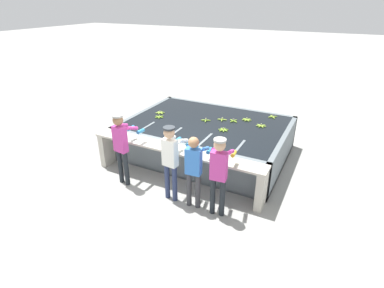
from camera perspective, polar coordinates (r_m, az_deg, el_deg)
ground_plane at (r=7.14m, az=-4.10°, el=-8.26°), size 80.00×80.00×0.00m
wash_tank at (r=8.47m, az=2.76°, el=1.19°), size 4.33×3.15×0.94m
work_ledge at (r=6.96m, az=-3.33°, el=-2.85°), size 4.33×0.45×0.94m
worker_0 at (r=6.97m, az=-13.27°, el=0.29°), size 0.47×0.74×1.75m
worker_1 at (r=6.25m, az=-4.03°, el=-2.34°), size 0.45×0.74×1.72m
worker_2 at (r=6.06m, az=0.41°, el=-4.19°), size 0.44×0.72×1.62m
worker_3 at (r=5.81m, az=5.19°, el=-4.87°), size 0.45×0.74×1.70m
banana_bunch_floating_0 at (r=8.55m, az=10.39°, el=4.60°), size 0.28×0.28×0.08m
banana_bunch_floating_1 at (r=8.93m, az=15.09°, el=5.04°), size 0.24×0.24×0.08m
banana_bunch_floating_2 at (r=8.40m, az=7.91°, el=4.40°), size 0.27×0.27×0.08m
banana_bunch_floating_3 at (r=8.38m, az=2.65°, el=4.56°), size 0.28×0.28×0.08m
banana_bunch_floating_4 at (r=8.67m, az=-6.25°, el=5.18°), size 0.28×0.27×0.08m
banana_bunch_floating_5 at (r=8.46m, az=5.77°, el=4.68°), size 0.28×0.28×0.08m
banana_bunch_floating_6 at (r=8.99m, az=-6.10°, el=5.96°), size 0.27×0.28×0.08m
banana_bunch_floating_7 at (r=8.21m, az=13.01°, el=3.43°), size 0.27×0.28×0.08m
banana_bunch_floating_8 at (r=7.78m, az=5.99°, el=2.71°), size 0.28×0.28×0.08m
knife_0 at (r=7.00m, az=-4.49°, el=-0.05°), size 0.35×0.08×0.02m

